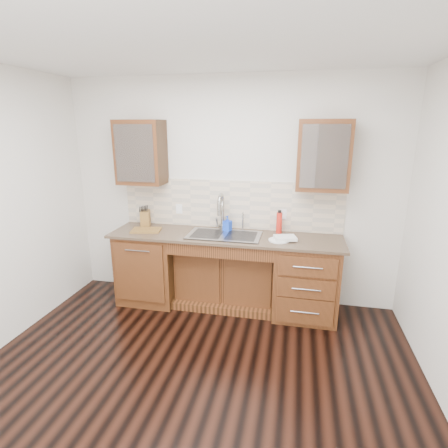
% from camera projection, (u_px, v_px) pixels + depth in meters
% --- Properties ---
extents(ground, '(4.00, 3.50, 0.10)m').
position_uv_depth(ground, '(190.00, 392.00, 2.97)').
color(ground, black).
extents(ceiling, '(4.00, 3.50, 0.10)m').
position_uv_depth(ceiling, '(178.00, 25.00, 2.21)').
color(ceiling, white).
rests_on(ceiling, wall_back).
extents(wall_back, '(4.00, 0.10, 2.70)m').
position_uv_depth(wall_back, '(231.00, 192.00, 4.28)').
color(wall_back, silver).
rests_on(wall_back, ground).
extents(base_cabinet_left, '(0.70, 0.62, 0.88)m').
position_uv_depth(base_cabinet_left, '(151.00, 266.00, 4.38)').
color(base_cabinet_left, '#593014').
rests_on(base_cabinet_left, ground).
extents(base_cabinet_center, '(1.20, 0.44, 0.70)m').
position_uv_depth(base_cabinet_center, '(226.00, 276.00, 4.30)').
color(base_cabinet_center, '#593014').
rests_on(base_cabinet_center, ground).
extents(base_cabinet_right, '(0.70, 0.62, 0.88)m').
position_uv_depth(base_cabinet_right, '(306.00, 279.00, 4.00)').
color(base_cabinet_right, '#593014').
rests_on(base_cabinet_right, ground).
extents(countertop, '(2.70, 0.65, 0.03)m').
position_uv_depth(countertop, '(224.00, 236.00, 4.05)').
color(countertop, '#84705B').
rests_on(countertop, base_cabinet_left).
extents(backsplash, '(2.70, 0.02, 0.59)m').
position_uv_depth(backsplash, '(230.00, 204.00, 4.26)').
color(backsplash, beige).
rests_on(backsplash, wall_back).
extents(sink, '(0.84, 0.46, 0.19)m').
position_uv_depth(sink, '(224.00, 242.00, 4.06)').
color(sink, '#9E9EA5').
rests_on(sink, countertop).
extents(faucet, '(0.04, 0.04, 0.40)m').
position_uv_depth(faucet, '(222.00, 214.00, 4.21)').
color(faucet, '#999993').
rests_on(faucet, countertop).
extents(filter_tap, '(0.02, 0.02, 0.24)m').
position_uv_depth(filter_tap, '(243.00, 221.00, 4.19)').
color(filter_tap, '#999993').
rests_on(filter_tap, countertop).
extents(upper_cabinet_left, '(0.55, 0.34, 0.75)m').
position_uv_depth(upper_cabinet_left, '(141.00, 152.00, 4.16)').
color(upper_cabinet_left, '#593014').
rests_on(upper_cabinet_left, wall_back).
extents(upper_cabinet_right, '(0.55, 0.34, 0.75)m').
position_uv_depth(upper_cabinet_right, '(323.00, 156.00, 3.73)').
color(upper_cabinet_right, '#593014').
rests_on(upper_cabinet_right, wall_back).
extents(outlet_left, '(0.08, 0.01, 0.12)m').
position_uv_depth(outlet_left, '(179.00, 209.00, 4.41)').
color(outlet_left, white).
rests_on(outlet_left, backsplash).
extents(outlet_right, '(0.08, 0.01, 0.12)m').
position_uv_depth(outlet_right, '(283.00, 214.00, 4.14)').
color(outlet_right, white).
rests_on(outlet_right, backsplash).
extents(soap_bottle, '(0.11, 0.11, 0.19)m').
position_uv_depth(soap_bottle, '(227.00, 224.00, 4.17)').
color(soap_bottle, blue).
rests_on(soap_bottle, countertop).
extents(water_bottle, '(0.09, 0.09, 0.25)m').
position_uv_depth(water_bottle, '(279.00, 223.00, 4.09)').
color(water_bottle, red).
rests_on(water_bottle, countertop).
extents(plate, '(0.30, 0.30, 0.01)m').
position_uv_depth(plate, '(279.00, 240.00, 3.85)').
color(plate, white).
rests_on(plate, countertop).
extents(dish_towel, '(0.27, 0.23, 0.04)m').
position_uv_depth(dish_towel, '(285.00, 238.00, 3.84)').
color(dish_towel, white).
rests_on(dish_towel, plate).
extents(knife_block, '(0.15, 0.20, 0.19)m').
position_uv_depth(knife_block, '(145.00, 218.00, 4.40)').
color(knife_block, olive).
rests_on(knife_block, countertop).
extents(cutting_board, '(0.38, 0.30, 0.02)m').
position_uv_depth(cutting_board, '(146.00, 230.00, 4.21)').
color(cutting_board, brown).
rests_on(cutting_board, countertop).
extents(cup_left_a, '(0.15, 0.15, 0.10)m').
position_uv_depth(cup_left_a, '(138.00, 157.00, 4.18)').
color(cup_left_a, silver).
rests_on(cup_left_a, upper_cabinet_left).
extents(cup_left_b, '(0.11, 0.11, 0.08)m').
position_uv_depth(cup_left_b, '(149.00, 158.00, 4.15)').
color(cup_left_b, white).
rests_on(cup_left_b, upper_cabinet_left).
extents(cup_right_a, '(0.12, 0.12, 0.09)m').
position_uv_depth(cup_right_a, '(315.00, 161.00, 3.77)').
color(cup_right_a, white).
rests_on(cup_right_a, upper_cabinet_right).
extents(cup_right_b, '(0.10, 0.10, 0.08)m').
position_uv_depth(cup_right_b, '(331.00, 161.00, 3.73)').
color(cup_right_b, white).
rests_on(cup_right_b, upper_cabinet_right).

